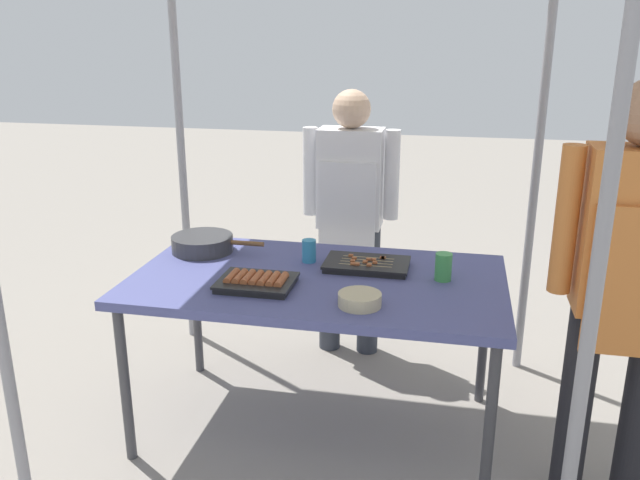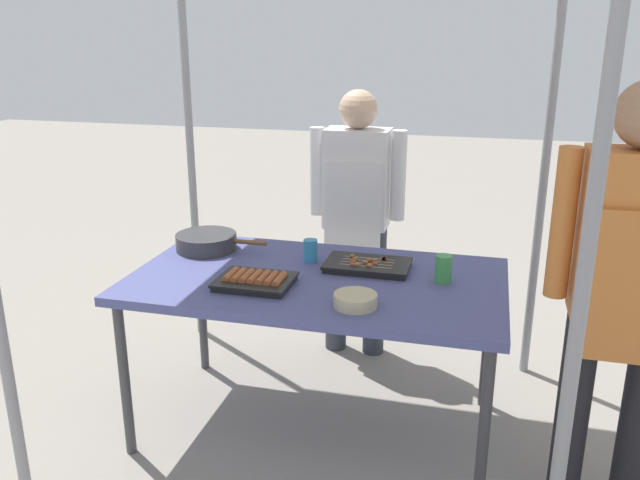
# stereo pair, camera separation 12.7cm
# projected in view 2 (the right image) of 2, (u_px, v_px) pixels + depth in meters

# --- Properties ---
(ground_plane) EXTENTS (18.00, 18.00, 0.00)m
(ground_plane) POSITION_uv_depth(u_px,v_px,m) (317.00, 426.00, 3.06)
(ground_plane) COLOR gray
(stall_table) EXTENTS (1.60, 0.90, 0.75)m
(stall_table) POSITION_uv_depth(u_px,v_px,m) (317.00, 288.00, 2.84)
(stall_table) COLOR #4C518C
(stall_table) RESTS_ON ground
(tray_grilled_sausages) EXTENTS (0.31, 0.25, 0.05)m
(tray_grilled_sausages) POSITION_uv_depth(u_px,v_px,m) (255.00, 281.00, 2.72)
(tray_grilled_sausages) COLOR black
(tray_grilled_sausages) RESTS_ON stall_table
(tray_meat_skewers) EXTENTS (0.37, 0.24, 0.04)m
(tray_meat_skewers) POSITION_uv_depth(u_px,v_px,m) (367.00, 265.00, 2.91)
(tray_meat_skewers) COLOR black
(tray_meat_skewers) RESTS_ON stall_table
(cooking_wok) EXTENTS (0.45, 0.29, 0.08)m
(cooking_wok) POSITION_uv_depth(u_px,v_px,m) (207.00, 241.00, 3.16)
(cooking_wok) COLOR #38383A
(cooking_wok) RESTS_ON stall_table
(condiment_bowl) EXTENTS (0.17, 0.17, 0.05)m
(condiment_bowl) POSITION_uv_depth(u_px,v_px,m) (355.00, 300.00, 2.51)
(condiment_bowl) COLOR #BFB28C
(condiment_bowl) RESTS_ON stall_table
(drink_cup_near_edge) EXTENTS (0.07, 0.07, 0.12)m
(drink_cup_near_edge) POSITION_uv_depth(u_px,v_px,m) (443.00, 269.00, 2.74)
(drink_cup_near_edge) COLOR #3F994C
(drink_cup_near_edge) RESTS_ON stall_table
(drink_cup_by_wok) EXTENTS (0.06, 0.06, 0.10)m
(drink_cup_by_wok) POSITION_uv_depth(u_px,v_px,m) (311.00, 251.00, 2.99)
(drink_cup_by_wok) COLOR #338CBF
(drink_cup_by_wok) RESTS_ON stall_table
(vendor_woman) EXTENTS (0.52, 0.22, 1.48)m
(vendor_woman) POSITION_uv_depth(u_px,v_px,m) (356.00, 205.00, 3.53)
(vendor_woman) COLOR #333842
(vendor_woman) RESTS_ON ground
(customer_nearby) EXTENTS (0.52, 0.23, 1.63)m
(customer_nearby) POSITION_uv_depth(u_px,v_px,m) (626.00, 279.00, 2.21)
(customer_nearby) COLOR black
(customer_nearby) RESTS_ON ground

